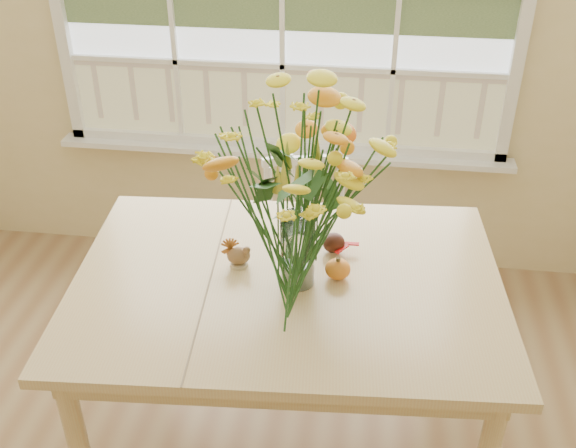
# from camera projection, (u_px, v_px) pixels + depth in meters

# --- Properties ---
(wall_back) EXTENTS (4.00, 0.02, 2.70)m
(wall_back) POSITION_uv_depth(u_px,v_px,m) (283.00, 24.00, 3.29)
(wall_back) COLOR beige
(wall_back) RESTS_ON floor
(dining_table) EXTENTS (1.61, 1.20, 0.82)m
(dining_table) POSITION_uv_depth(u_px,v_px,m) (287.00, 299.00, 2.47)
(dining_table) COLOR tan
(dining_table) RESTS_ON floor
(windsor_chair) EXTENTS (0.45, 0.43, 0.86)m
(windsor_chair) POSITION_uv_depth(u_px,v_px,m) (304.00, 237.00, 3.26)
(windsor_chair) COLOR white
(windsor_chair) RESTS_ON floor
(flower_vase) EXTENTS (0.57, 0.57, 0.68)m
(flower_vase) POSITION_uv_depth(u_px,v_px,m) (298.00, 182.00, 2.18)
(flower_vase) COLOR white
(flower_vase) RESTS_ON dining_table
(pumpkin) EXTENTS (0.09, 0.09, 0.07)m
(pumpkin) POSITION_uv_depth(u_px,v_px,m) (338.00, 270.00, 2.40)
(pumpkin) COLOR #DA5519
(pumpkin) RESTS_ON dining_table
(turkey_figurine) EXTENTS (0.10, 0.08, 0.11)m
(turkey_figurine) POSITION_uv_depth(u_px,v_px,m) (239.00, 256.00, 2.46)
(turkey_figurine) COLOR #CCB78C
(turkey_figurine) RESTS_ON dining_table
(dark_gourd) EXTENTS (0.13, 0.10, 0.08)m
(dark_gourd) POSITION_uv_depth(u_px,v_px,m) (334.00, 244.00, 2.54)
(dark_gourd) COLOR #38160F
(dark_gourd) RESTS_ON dining_table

